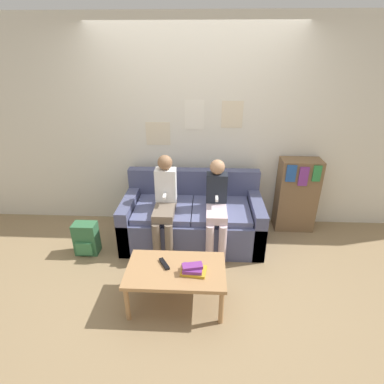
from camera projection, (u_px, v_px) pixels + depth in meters
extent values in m
plane|color=#937A56|center=(190.00, 265.00, 3.38)|extent=(10.00, 10.00, 0.00)
cube|color=silver|center=(194.00, 129.00, 3.79)|extent=(8.00, 0.06, 2.60)
cube|color=beige|center=(158.00, 134.00, 3.80)|extent=(0.31, 0.00, 0.29)
cube|color=white|center=(194.00, 115.00, 3.68)|extent=(0.24, 0.00, 0.36)
cube|color=beige|center=(232.00, 115.00, 3.66)|extent=(0.26, 0.00, 0.33)
cube|color=#4C5175|center=(192.00, 225.00, 3.75)|extent=(1.68, 0.86, 0.42)
cube|color=#4C5175|center=(194.00, 184.00, 3.90)|extent=(1.68, 0.14, 0.40)
cube|color=#4C5175|center=(131.00, 218.00, 3.75)|extent=(0.14, 0.86, 0.58)
cube|color=#4C5175|center=(255.00, 221.00, 3.68)|extent=(0.14, 0.86, 0.58)
cube|color=slate|center=(164.00, 209.00, 3.63)|extent=(0.68, 0.70, 0.07)
cube|color=slate|center=(221.00, 210.00, 3.60)|extent=(0.68, 0.70, 0.07)
cube|color=#AD7F51|center=(176.00, 270.00, 2.74)|extent=(0.91, 0.54, 0.04)
cylinder|color=#AD7F51|center=(127.00, 304.00, 2.64)|extent=(0.04, 0.04, 0.36)
cylinder|color=#AD7F51|center=(221.00, 307.00, 2.60)|extent=(0.04, 0.04, 0.36)
cylinder|color=#AD7F51|center=(138.00, 269.00, 3.05)|extent=(0.04, 0.04, 0.36)
cylinder|color=#AD7F51|center=(219.00, 272.00, 3.01)|extent=(0.04, 0.04, 0.36)
cylinder|color=#756656|center=(157.00, 243.00, 3.34)|extent=(0.09, 0.09, 0.49)
cylinder|color=#756656|center=(169.00, 244.00, 3.34)|extent=(0.09, 0.09, 0.49)
cube|color=#756656|center=(165.00, 209.00, 3.46)|extent=(0.23, 0.53, 0.09)
cube|color=white|center=(166.00, 185.00, 3.49)|extent=(0.24, 0.16, 0.39)
sphere|color=#8C6647|center=(165.00, 162.00, 3.38)|extent=(0.17, 0.17, 0.17)
cube|color=white|center=(164.00, 196.00, 3.39)|extent=(0.03, 0.12, 0.03)
cylinder|color=silver|center=(210.00, 245.00, 3.32)|extent=(0.09, 0.09, 0.49)
cylinder|color=silver|center=(222.00, 245.00, 3.31)|extent=(0.09, 0.09, 0.49)
cube|color=silver|center=(216.00, 210.00, 3.43)|extent=(0.23, 0.53, 0.09)
cube|color=#1E232D|center=(217.00, 187.00, 3.48)|extent=(0.24, 0.16, 0.34)
sphere|color=tan|center=(217.00, 167.00, 3.37)|extent=(0.17, 0.17, 0.17)
cube|color=white|center=(217.00, 199.00, 3.37)|extent=(0.03, 0.12, 0.03)
cube|color=black|center=(164.00, 264.00, 2.78)|extent=(0.12, 0.17, 0.02)
cube|color=gold|center=(194.00, 271.00, 2.69)|extent=(0.24, 0.18, 0.03)
cube|color=#7A3389|center=(192.00, 269.00, 2.67)|extent=(0.18, 0.14, 0.03)
cube|color=#7A3389|center=(192.00, 266.00, 2.65)|extent=(0.19, 0.12, 0.03)
cube|color=brown|center=(296.00, 195.00, 3.91)|extent=(0.50, 0.27, 0.97)
cube|color=#23519E|center=(291.00, 174.00, 3.63)|extent=(0.12, 0.02, 0.21)
cube|color=#7A3389|center=(304.00, 177.00, 3.64)|extent=(0.11, 0.02, 0.24)
cube|color=#2D8442|center=(317.00, 174.00, 3.62)|extent=(0.10, 0.02, 0.20)
cube|color=#336B42|center=(86.00, 238.00, 3.52)|extent=(0.27, 0.17, 0.40)
cube|color=#3D804F|center=(84.00, 249.00, 3.46)|extent=(0.19, 0.03, 0.16)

